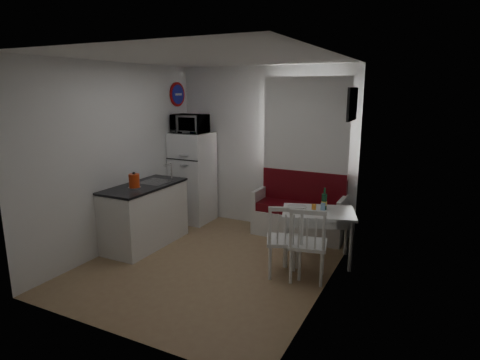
# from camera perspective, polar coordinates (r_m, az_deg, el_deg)

# --- Properties ---
(floor) EXTENTS (3.00, 3.50, 0.02)m
(floor) POSITION_cam_1_polar(r_m,az_deg,el_deg) (5.40, -4.06, -11.74)
(floor) COLOR #987551
(floor) RESTS_ON ground
(ceiling) EXTENTS (3.00, 3.50, 0.02)m
(ceiling) POSITION_cam_1_polar(r_m,az_deg,el_deg) (4.92, -4.56, 16.97)
(ceiling) COLOR white
(ceiling) RESTS_ON wall_back
(wall_back) EXTENTS (3.00, 0.02, 2.60)m
(wall_back) POSITION_cam_1_polar(r_m,az_deg,el_deg) (6.54, 3.58, 4.55)
(wall_back) COLOR white
(wall_back) RESTS_ON floor
(wall_front) EXTENTS (3.00, 0.02, 2.60)m
(wall_front) POSITION_cam_1_polar(r_m,az_deg,el_deg) (3.65, -18.50, -2.83)
(wall_front) COLOR white
(wall_front) RESTS_ON floor
(wall_left) EXTENTS (0.02, 3.50, 2.60)m
(wall_left) POSITION_cam_1_polar(r_m,az_deg,el_deg) (5.90, -16.94, 3.10)
(wall_left) COLOR white
(wall_left) RESTS_ON floor
(wall_right) EXTENTS (0.02, 3.50, 2.60)m
(wall_right) POSITION_cam_1_polar(r_m,az_deg,el_deg) (4.44, 12.60, 0.26)
(wall_right) COLOR white
(wall_right) RESTS_ON floor
(window) EXTENTS (1.22, 0.06, 1.47)m
(window) POSITION_cam_1_polar(r_m,az_deg,el_deg) (6.24, 9.49, 7.00)
(window) COLOR white
(window) RESTS_ON wall_back
(curtain) EXTENTS (1.35, 0.02, 1.50)m
(curtain) POSITION_cam_1_polar(r_m,az_deg,el_deg) (6.16, 9.31, 7.40)
(curtain) COLOR white
(curtain) RESTS_ON wall_back
(kitchen_counter) EXTENTS (0.62, 1.32, 1.16)m
(kitchen_counter) POSITION_cam_1_polar(r_m,az_deg,el_deg) (6.01, -13.30, -4.81)
(kitchen_counter) COLOR white
(kitchen_counter) RESTS_ON floor
(wall_sign) EXTENTS (0.03, 0.40, 0.40)m
(wall_sign) POSITION_cam_1_polar(r_m,az_deg,el_deg) (6.93, -8.84, 11.94)
(wall_sign) COLOR #1A20A1
(wall_sign) RESTS_ON wall_left
(picture_frame) EXTENTS (0.04, 0.52, 0.42)m
(picture_frame) POSITION_cam_1_polar(r_m,az_deg,el_deg) (5.42, 15.64, 10.35)
(picture_frame) COLOR black
(picture_frame) RESTS_ON wall_right
(bench) EXTENTS (1.40, 0.54, 1.00)m
(bench) POSITION_cam_1_polar(r_m,az_deg,el_deg) (6.31, 8.47, -4.93)
(bench) COLOR white
(bench) RESTS_ON floor
(dining_table) EXTENTS (1.07, 0.90, 0.69)m
(dining_table) POSITION_cam_1_polar(r_m,az_deg,el_deg) (5.35, 11.07, -5.14)
(dining_table) COLOR white
(dining_table) RESTS_ON floor
(chair_left) EXTENTS (0.56, 0.55, 0.49)m
(chair_left) POSITION_cam_1_polar(r_m,az_deg,el_deg) (4.84, 6.01, -7.50)
(chair_left) COLOR white
(chair_left) RESTS_ON floor
(chair_right) EXTENTS (0.51, 0.50, 0.49)m
(chair_right) POSITION_cam_1_polar(r_m,az_deg,el_deg) (4.75, 9.35, -7.96)
(chair_right) COLOR white
(chair_right) RESTS_ON floor
(fridge) EXTENTS (0.61, 0.61, 1.53)m
(fridge) POSITION_cam_1_polar(r_m,az_deg,el_deg) (6.88, -6.71, 0.36)
(fridge) COLOR white
(fridge) RESTS_ON floor
(microwave) EXTENTS (0.55, 0.37, 0.31)m
(microwave) POSITION_cam_1_polar(r_m,az_deg,el_deg) (6.70, -7.16, 7.94)
(microwave) COLOR white
(microwave) RESTS_ON fridge
(kettle) EXTENTS (0.17, 0.17, 0.23)m
(kettle) POSITION_cam_1_polar(r_m,az_deg,el_deg) (5.65, -14.81, -0.13)
(kettle) COLOR red
(kettle) RESTS_ON kitchen_counter
(wine_bottle) EXTENTS (0.07, 0.07, 0.29)m
(wine_bottle) POSITION_cam_1_polar(r_m,az_deg,el_deg) (5.37, 11.90, -2.61)
(wine_bottle) COLOR #164527
(wine_bottle) RESTS_ON dining_table
(drinking_glass_orange) EXTENTS (0.06, 0.06, 0.10)m
(drinking_glass_orange) POSITION_cam_1_polar(r_m,az_deg,el_deg) (5.28, 10.45, -3.93)
(drinking_glass_orange) COLOR orange
(drinking_glass_orange) RESTS_ON dining_table
(drinking_glass_blue) EXTENTS (0.06, 0.06, 0.10)m
(drinking_glass_blue) POSITION_cam_1_polar(r_m,az_deg,el_deg) (5.35, 11.71, -3.74)
(drinking_glass_blue) COLOR #82B3DD
(drinking_glass_blue) RESTS_ON dining_table
(plate) EXTENTS (0.25, 0.25, 0.02)m
(plate) POSITION_cam_1_polar(r_m,az_deg,el_deg) (5.42, 8.11, -3.81)
(plate) COLOR white
(plate) RESTS_ON dining_table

